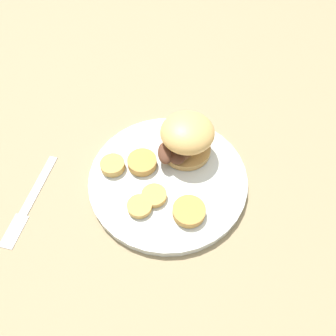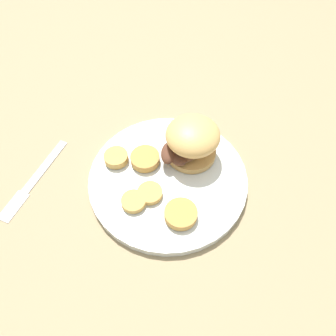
{
  "view_description": "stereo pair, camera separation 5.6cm",
  "coord_description": "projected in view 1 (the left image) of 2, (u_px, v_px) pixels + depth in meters",
  "views": [
    {
      "loc": [
        0.31,
        -0.05,
        0.5
      ],
      "look_at": [
        0.0,
        0.0,
        0.04
      ],
      "focal_mm": 35.0,
      "sensor_mm": 36.0,
      "label": 1
    },
    {
      "loc": [
        0.32,
        0.01,
        0.5
      ],
      "look_at": [
        0.0,
        0.0,
        0.04
      ],
      "focal_mm": 35.0,
      "sensor_mm": 36.0,
      "label": 2
    }
  ],
  "objects": [
    {
      "name": "ground_plane",
      "position": [
        168.0,
        181.0,
        0.6
      ],
      "size": [
        4.0,
        4.0,
        0.0
      ],
      "primitive_type": "plane",
      "color": "#937F5B"
    },
    {
      "name": "potato_round_0",
      "position": [
        154.0,
        195.0,
        0.55
      ],
      "size": [
        0.04,
        0.04,
        0.01
      ],
      "primitive_type": "cylinder",
      "color": "tan",
      "rests_on": "dinner_plate"
    },
    {
      "name": "potato_round_1",
      "position": [
        142.0,
        162.0,
        0.59
      ],
      "size": [
        0.05,
        0.05,
        0.02
      ],
      "primitive_type": "cylinder",
      "color": "#BC8942",
      "rests_on": "dinner_plate"
    },
    {
      "name": "potato_round_4",
      "position": [
        139.0,
        206.0,
        0.54
      ],
      "size": [
        0.04,
        0.04,
        0.01
      ],
      "primitive_type": "cylinder",
      "color": "tan",
      "rests_on": "dinner_plate"
    },
    {
      "name": "dinner_plate",
      "position": [
        168.0,
        178.0,
        0.59
      ],
      "size": [
        0.28,
        0.28,
        0.02
      ],
      "color": "silver",
      "rests_on": "ground_plane"
    },
    {
      "name": "potato_round_2",
      "position": [
        113.0,
        165.0,
        0.59
      ],
      "size": [
        0.04,
        0.04,
        0.01
      ],
      "primitive_type": "cylinder",
      "color": "tan",
      "rests_on": "dinner_plate"
    },
    {
      "name": "fork",
      "position": [
        30.0,
        200.0,
        0.57
      ],
      "size": [
        0.18,
        0.09,
        0.0
      ],
      "color": "silver",
      "rests_on": "ground_plane"
    },
    {
      "name": "potato_round_3",
      "position": [
        189.0,
        211.0,
        0.53
      ],
      "size": [
        0.05,
        0.05,
        0.01
      ],
      "primitive_type": "cylinder",
      "color": "#BC8942",
      "rests_on": "dinner_plate"
    },
    {
      "name": "sandwich",
      "position": [
        185.0,
        138.0,
        0.58
      ],
      "size": [
        0.1,
        0.11,
        0.08
      ],
      "color": "tan",
      "rests_on": "dinner_plate"
    }
  ]
}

